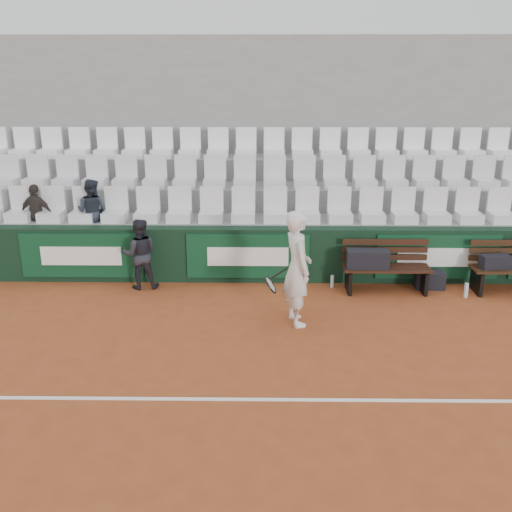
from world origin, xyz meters
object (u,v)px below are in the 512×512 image
at_px(water_bottle_far, 466,290).
at_px(bench_left, 386,279).
at_px(water_bottle_near, 332,281).
at_px(spectator_c, 90,188).
at_px(tennis_player, 297,268).
at_px(sports_bag_left, 368,259).
at_px(ball_kid, 140,254).
at_px(sports_bag_ground, 429,279).
at_px(spectator_b, 34,191).
at_px(sports_bag_right, 495,262).

bearing_deg(water_bottle_far, bench_left, 168.77).
bearing_deg(water_bottle_near, spectator_c, 169.16).
height_order(tennis_player, spectator_c, spectator_c).
height_order(water_bottle_near, tennis_player, tennis_player).
xyz_separation_m(bench_left, tennis_player, (-1.64, -1.30, 0.66)).
bearing_deg(water_bottle_near, water_bottle_far, -11.06).
xyz_separation_m(sports_bag_left, tennis_player, (-1.29, -1.29, 0.28)).
xyz_separation_m(ball_kid, spectator_c, (-1.05, 0.91, 0.99)).
bearing_deg(tennis_player, water_bottle_far, 19.38).
relative_size(bench_left, sports_bag_ground, 2.95).
distance_m(bench_left, spectator_c, 5.63).
height_order(bench_left, spectator_b, spectator_b).
distance_m(sports_bag_left, spectator_b, 6.23).
height_order(bench_left, sports_bag_left, sports_bag_left).
bearing_deg(water_bottle_near, sports_bag_ground, 0.23).
relative_size(sports_bag_ground, tennis_player, 0.29).
height_order(sports_bag_right, tennis_player, tennis_player).
distance_m(sports_bag_left, water_bottle_far, 1.75).
bearing_deg(sports_bag_right, tennis_player, -159.80).
relative_size(ball_kid, spectator_c, 1.02).
bearing_deg(tennis_player, ball_kid, 151.95).
height_order(bench_left, ball_kid, ball_kid).
height_order(bench_left, tennis_player, tennis_player).
xyz_separation_m(sports_bag_ground, ball_kid, (-5.13, -0.06, 0.48)).
bearing_deg(water_bottle_far, spectator_c, 169.09).
xyz_separation_m(bench_left, water_bottle_far, (1.33, -0.26, -0.10)).
height_order(sports_bag_right, sports_bag_ground, sports_bag_right).
distance_m(sports_bag_ground, spectator_b, 7.41).
height_order(bench_left, spectator_c, spectator_c).
distance_m(bench_left, water_bottle_far, 1.35).
bearing_deg(spectator_b, water_bottle_far, -178.47).
bearing_deg(spectator_c, bench_left, -178.46).
relative_size(sports_bag_left, spectator_b, 0.63).
bearing_deg(bench_left, sports_bag_right, -0.67).
xyz_separation_m(sports_bag_ground, spectator_c, (-6.18, 0.85, 1.46)).
height_order(sports_bag_ground, ball_kid, ball_kid).
height_order(sports_bag_left, sports_bag_ground, sports_bag_left).
bearing_deg(bench_left, spectator_c, 169.17).
relative_size(water_bottle_far, tennis_player, 0.14).
bearing_deg(ball_kid, water_bottle_near, 171.81).
height_order(sports_bag_ground, spectator_b, spectator_b).
bearing_deg(bench_left, sports_bag_ground, 12.48).
distance_m(sports_bag_right, spectator_c, 7.36).
bearing_deg(spectator_c, tennis_player, 160.34).
relative_size(water_bottle_near, spectator_b, 0.20).
xyz_separation_m(sports_bag_right, tennis_player, (-3.49, -1.28, 0.32)).
xyz_separation_m(sports_bag_ground, spectator_b, (-7.23, 0.85, 1.41)).
height_order(bench_left, water_bottle_near, bench_left).
bearing_deg(bench_left, spectator_b, 170.91).
height_order(sports_bag_right, water_bottle_far, sports_bag_right).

